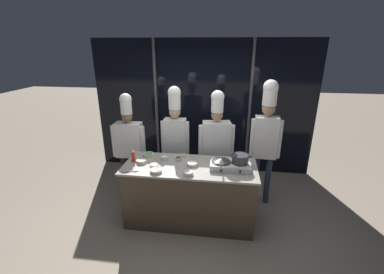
% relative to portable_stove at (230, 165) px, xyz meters
% --- Properties ---
extents(ground_plane, '(24.00, 24.00, 0.00)m').
position_rel_portable_stove_xyz_m(ground_plane, '(-0.58, 0.01, -0.97)').
color(ground_plane, gray).
extents(window_wall_back, '(4.47, 0.09, 2.70)m').
position_rel_portable_stove_xyz_m(window_wall_back, '(-0.58, 1.82, 0.38)').
color(window_wall_back, black).
rests_on(window_wall_back, ground_plane).
extents(demo_counter, '(1.93, 0.80, 0.92)m').
position_rel_portable_stove_xyz_m(demo_counter, '(-0.58, 0.01, -0.51)').
color(demo_counter, '#4C3D2D').
rests_on(demo_counter, ground_plane).
extents(portable_stove, '(0.56, 0.34, 0.10)m').
position_rel_portable_stove_xyz_m(portable_stove, '(0.00, 0.00, 0.00)').
color(portable_stove, silver).
rests_on(portable_stove, demo_counter).
extents(frying_pan, '(0.27, 0.47, 0.04)m').
position_rel_portable_stove_xyz_m(frying_pan, '(-0.13, -0.00, 0.07)').
color(frying_pan, '#38332D').
rests_on(frying_pan, portable_stove).
extents(stock_pot, '(0.26, 0.23, 0.12)m').
position_rel_portable_stove_xyz_m(stock_pot, '(0.13, 0.00, 0.11)').
color(stock_pot, '#333335').
rests_on(stock_pot, portable_stove).
extents(squeeze_bottle_chili, '(0.05, 0.05, 0.20)m').
position_rel_portable_stove_xyz_m(squeeze_bottle_chili, '(-1.43, 0.04, 0.05)').
color(squeeze_bottle_chili, red).
rests_on(squeeze_bottle_chili, demo_counter).
extents(prep_bowl_bean_sprouts, '(0.11, 0.11, 0.05)m').
position_rel_portable_stove_xyz_m(prep_bowl_bean_sprouts, '(-0.99, 0.17, -0.02)').
color(prep_bowl_bean_sprouts, silver).
rests_on(prep_bowl_bean_sprouts, demo_counter).
extents(prep_bowl_onion, '(0.13, 0.13, 0.05)m').
position_rel_portable_stove_xyz_m(prep_bowl_onion, '(-0.56, -0.27, -0.02)').
color(prep_bowl_onion, silver).
rests_on(prep_bowl_onion, demo_counter).
extents(prep_bowl_soy_glaze, '(0.10, 0.10, 0.05)m').
position_rel_portable_stove_xyz_m(prep_bowl_soy_glaze, '(-0.78, 0.17, -0.02)').
color(prep_bowl_soy_glaze, silver).
rests_on(prep_bowl_soy_glaze, demo_counter).
extents(prep_bowl_chicken, '(0.15, 0.15, 0.05)m').
position_rel_portable_stove_xyz_m(prep_bowl_chicken, '(-0.55, 0.00, -0.02)').
color(prep_bowl_chicken, silver).
rests_on(prep_bowl_chicken, demo_counter).
extents(prep_bowl_noodles, '(0.12, 0.12, 0.03)m').
position_rel_portable_stove_xyz_m(prep_bowl_noodles, '(-1.09, -0.08, -0.03)').
color(prep_bowl_noodles, silver).
rests_on(prep_bowl_noodles, demo_counter).
extents(prep_bowl_shrimp, '(0.17, 0.17, 0.05)m').
position_rel_portable_stove_xyz_m(prep_bowl_shrimp, '(-1.01, -0.26, -0.02)').
color(prep_bowl_shrimp, silver).
rests_on(prep_bowl_shrimp, demo_counter).
extents(prep_bowl_mushrooms, '(0.09, 0.09, 0.04)m').
position_rel_portable_stove_xyz_m(prep_bowl_mushrooms, '(-0.73, 0.31, -0.03)').
color(prep_bowl_mushrooms, silver).
rests_on(prep_bowl_mushrooms, demo_counter).
extents(prep_bowl_scallions, '(0.17, 0.17, 0.04)m').
position_rel_portable_stove_xyz_m(prep_bowl_scallions, '(-1.27, 0.27, -0.02)').
color(prep_bowl_scallions, silver).
rests_on(prep_bowl_scallions, demo_counter).
extents(prep_bowl_ginger, '(0.15, 0.15, 0.05)m').
position_rel_portable_stove_xyz_m(prep_bowl_ginger, '(-1.30, -0.00, -0.02)').
color(prep_bowl_ginger, silver).
rests_on(prep_bowl_ginger, demo_counter).
extents(serving_spoon_slotted, '(0.23, 0.10, 0.02)m').
position_rel_portable_stove_xyz_m(serving_spoon_slotted, '(-1.33, -0.28, -0.04)').
color(serving_spoon_slotted, '#B2B5BA').
rests_on(serving_spoon_slotted, demo_counter).
extents(chef_head, '(0.58, 0.24, 1.84)m').
position_rel_portable_stove_xyz_m(chef_head, '(-1.72, 0.62, 0.06)').
color(chef_head, '#232326').
rests_on(chef_head, ground_plane).
extents(chef_sous, '(0.48, 0.21, 1.95)m').
position_rel_portable_stove_xyz_m(chef_sous, '(-0.93, 0.71, 0.20)').
color(chef_sous, '#232326').
rests_on(chef_sous, ground_plane).
extents(chef_line, '(0.58, 0.30, 1.91)m').
position_rel_portable_stove_xyz_m(chef_line, '(-0.23, 0.68, 0.11)').
color(chef_line, '#232326').
rests_on(chef_line, ground_plane).
extents(chef_pastry, '(0.48, 0.23, 2.09)m').
position_rel_portable_stove_xyz_m(chef_pastry, '(0.55, 0.65, 0.30)').
color(chef_pastry, '#2D3856').
rests_on(chef_pastry, ground_plane).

